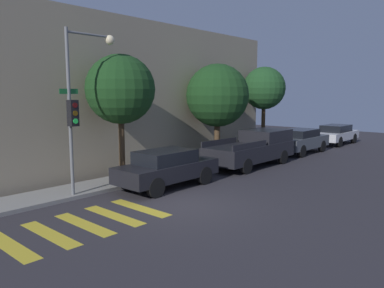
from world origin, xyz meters
The scene contains 12 objects.
ground_plane centered at (0.00, 0.00, 0.00)m, with size 60.00×60.00×0.00m, color #2D2B30.
sidewalk centered at (0.00, 4.10, 0.07)m, with size 26.00×1.81×0.14m, color gray.
building_row centered at (0.00, 8.41, 3.60)m, with size 26.00×6.00×7.20m, color gray.
crosswalk centered at (-3.22, 0.80, 0.00)m, with size 4.59×2.60×0.00m.
traffic_light_pole centered at (-1.60, 3.37, 3.71)m, with size 2.29×0.56×5.94m.
sedan_near_corner centered at (1.36, 2.10, 0.80)m, with size 4.37×1.77×1.50m.
pickup_truck centered at (7.64, 2.10, 0.92)m, with size 5.58×2.09×1.79m.
sedan_middle centered at (13.02, 2.10, 0.82)m, with size 4.62×1.77×1.52m.
sedan_far_end centered at (18.79, 2.10, 0.78)m, with size 4.63×1.78×1.44m.
tree_near_corner centered at (0.60, 3.98, 3.87)m, with size 2.82×2.82×5.30m.
tree_midblock centered at (6.94, 3.98, 3.61)m, with size 3.33×3.33×5.29m.
tree_far_end centered at (11.61, 3.98, 4.04)m, with size 2.63×2.63×5.38m.
Camera 1 is at (-8.80, -8.40, 3.70)m, focal length 35.00 mm.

